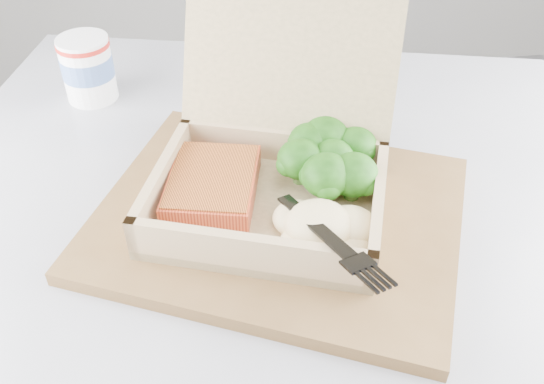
{
  "coord_description": "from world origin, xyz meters",
  "views": [
    {
      "loc": [
        -0.16,
        -0.09,
        1.15
      ],
      "look_at": [
        -0.1,
        0.36,
        0.78
      ],
      "focal_mm": 40.0,
      "sensor_mm": 36.0,
      "label": 1
    }
  ],
  "objects": [
    {
      "name": "broccoli_pile",
      "position": [
        -0.04,
        0.39,
        0.78
      ],
      "size": [
        0.12,
        0.12,
        0.04
      ],
      "primitive_type": null,
      "color": "#2C7B1B",
      "rests_on": "takeout_container"
    },
    {
      "name": "mashed_potatoes",
      "position": [
        -0.07,
        0.31,
        0.78
      ],
      "size": [
        0.1,
        0.09,
        0.03
      ],
      "primitive_type": "ellipsoid",
      "color": "beige",
      "rests_on": "takeout_container"
    },
    {
      "name": "serving_tray",
      "position": [
        -0.09,
        0.36,
        0.74
      ],
      "size": [
        0.44,
        0.4,
        0.02
      ],
      "primitive_type": "cube",
      "rotation": [
        0.0,
        0.0,
        -0.42
      ],
      "color": "brown",
      "rests_on": "cafe_table"
    },
    {
      "name": "plastic_fork",
      "position": [
        -0.08,
        0.31,
        0.79
      ],
      "size": [
        0.07,
        0.16,
        0.03
      ],
      "rotation": [
        0.0,
        0.0,
        3.49
      ],
      "color": "black",
      "rests_on": "mashed_potatoes"
    },
    {
      "name": "cafe_table",
      "position": [
        -0.1,
        0.35,
        0.54
      ],
      "size": [
        0.98,
        0.98,
        0.73
      ],
      "rotation": [
        0.0,
        0.0,
        -0.24
      ],
      "color": "black",
      "rests_on": "floor"
    },
    {
      "name": "salmon_fillet",
      "position": [
        -0.16,
        0.38,
        0.77
      ],
      "size": [
        0.11,
        0.13,
        0.02
      ],
      "primitive_type": "cube",
      "rotation": [
        0.0,
        0.0,
        -0.22
      ],
      "color": "#CF5128",
      "rests_on": "takeout_container"
    },
    {
      "name": "paper_cup",
      "position": [
        -0.3,
        0.63,
        0.78
      ],
      "size": [
        0.07,
        0.07,
        0.08
      ],
      "color": "white",
      "rests_on": "cafe_table"
    },
    {
      "name": "receipt",
      "position": [
        -0.03,
        0.54,
        0.73
      ],
      "size": [
        0.08,
        0.13,
        0.0
      ],
      "primitive_type": "cube",
      "rotation": [
        0.0,
        0.0,
        -0.08
      ],
      "color": "silver",
      "rests_on": "cafe_table"
    },
    {
      "name": "takeout_container",
      "position": [
        -0.09,
        0.4,
        0.8
      ],
      "size": [
        0.29,
        0.3,
        0.2
      ],
      "rotation": [
        0.0,
        0.0,
        -0.33
      ],
      "color": "tan",
      "rests_on": "serving_tray"
    }
  ]
}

